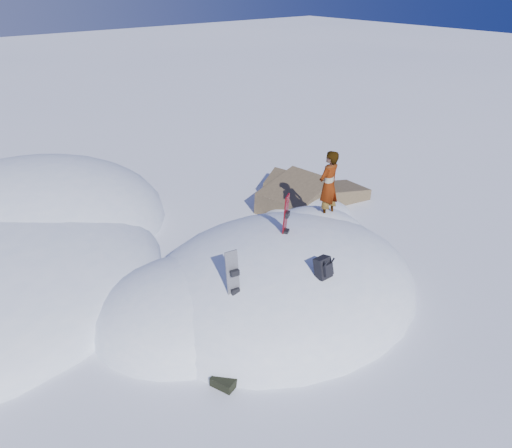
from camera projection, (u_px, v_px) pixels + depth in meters
ground at (281, 291)px, 12.07m from camera, size 120.00×120.00×0.00m
snow_mound at (269, 289)px, 12.13m from camera, size 8.00×6.00×3.00m
rock_outcrop at (305, 209)px, 16.23m from camera, size 4.68×4.41×1.68m
snowboard_red at (285, 225)px, 11.54m from camera, size 0.31×0.29×1.54m
snowboard_dark at (234, 283)px, 9.90m from camera, size 0.29×0.24×1.43m
backpack at (324, 268)px, 10.22m from camera, size 0.32×0.38×0.53m
gear_pile at (230, 373)px, 9.44m from camera, size 0.88×0.68×0.23m
person at (329, 185)px, 12.92m from camera, size 0.74×0.54×1.87m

